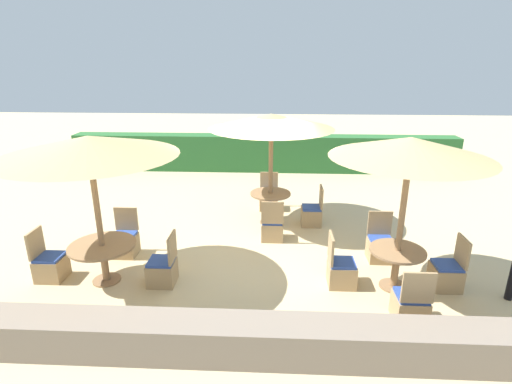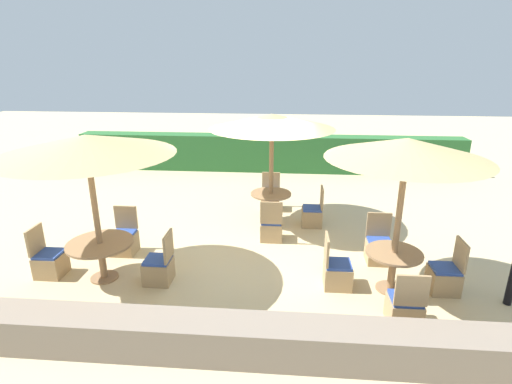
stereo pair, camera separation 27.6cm
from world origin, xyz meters
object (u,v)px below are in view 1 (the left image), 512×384
object	(u,v)px
parasol_front_right	(411,148)
round_table_center	(270,200)
patio_chair_front_left_east	(163,270)
patio_chair_front_left_west	(50,265)
patio_chair_front_right_north	(380,247)
parasol_front_left	(89,147)
patio_chair_center_east	(312,214)
patio_chair_front_right_south	(410,306)
round_table_front_left	(103,252)
parasol_center	(271,122)
round_table_front_right	(396,259)
patio_chair_center_south	(272,228)
patio_chair_front_right_east	(447,274)
patio_chair_front_right_west	(341,271)
patio_chair_front_left_north	(125,242)
patio_chair_center_north	(269,199)

from	to	relation	value
parasol_front_right	round_table_center	bearing A→B (deg)	128.85
patio_chair_front_left_east	parasol_front_right	world-z (taller)	parasol_front_right
patio_chair_front_left_west	parasol_front_right	bearing A→B (deg)	90.20
patio_chair_front_left_west	patio_chair_front_right_north	world-z (taller)	same
parasol_front_left	patio_chair_center_east	distance (m)	5.14
patio_chair_front_right_south	round_table_center	bearing A→B (deg)	120.42
round_table_front_left	parasol_center	bearing A→B (deg)	43.91
parasol_front_left	patio_chair_front_left_west	distance (m)	2.37
parasol_front_left	round_table_front_right	bearing A→B (deg)	0.59
patio_chair_front_left_east	patio_chair_center_south	xyz separation A→B (m)	(1.87, 1.86, 0.00)
patio_chair_front_right_east	round_table_center	bearing A→B (deg)	48.85
patio_chair_front_left_west	patio_chair_center_south	bearing A→B (deg)	114.82
parasol_center	round_table_front_left	bearing A→B (deg)	-136.09
patio_chair_front_right_east	patio_chair_front_right_south	world-z (taller)	same
patio_chair_front_right_east	patio_chair_front_right_west	size ratio (longest dim) A/B	1.00
patio_chair_front_left_west	patio_chair_front_right_east	distance (m)	6.88
round_table_front_left	patio_chair_front_left_west	bearing A→B (deg)	178.25
patio_chair_front_left_east	patio_chair_front_right_east	world-z (taller)	same
parasol_front_right	patio_chair_front_right_south	bearing A→B (deg)	-92.00
patio_chair_front_left_east	round_table_front_right	world-z (taller)	patio_chair_front_left_east
patio_chair_front_right_south	parasol_front_left	bearing A→B (deg)	169.84
patio_chair_front_right_north	patio_chair_front_right_west	bearing A→B (deg)	46.71
round_table_center	patio_chair_front_right_south	bearing A→B (deg)	-59.58
patio_chair_front_right_west	parasol_center	world-z (taller)	parasol_center
parasol_center	patio_chair_center_east	xyz separation A→B (m)	(0.98, -0.04, -2.14)
patio_chair_front_right_south	patio_chair_center_east	distance (m)	3.76
patio_chair_center_east	round_table_center	bearing A→B (deg)	87.39
patio_chair_front_right_south	patio_chair_center_south	xyz separation A→B (m)	(-2.07, 2.73, 0.00)
patio_chair_front_left_north	parasol_front_right	world-z (taller)	parasol_front_right
round_table_front_right	patio_chair_front_right_north	world-z (taller)	patio_chair_front_right_north
patio_chair_front_right_north	patio_chair_center_east	distance (m)	2.02
parasol_front_right	patio_chair_front_right_north	size ratio (longest dim) A/B	2.79
patio_chair_front_left_north	patio_chair_center_south	xyz separation A→B (m)	(2.91, 0.84, 0.00)
round_table_front_left	patio_chair_front_right_south	distance (m)	5.05
patio_chair_front_right_north	patio_chair_center_north	size ratio (longest dim) A/B	1.00
parasol_front_right	patio_chair_front_right_east	xyz separation A→B (m)	(0.88, 0.03, -2.16)
patio_chair_front_left_east	patio_chair_front_right_west	bearing A→B (deg)	-88.02
parasol_front_right	patio_chair_center_south	distance (m)	3.50
patio_chair_front_right_east	patio_chair_front_right_west	world-z (taller)	same
round_table_front_left	patio_chair_front_right_east	bearing A→B (deg)	0.76
parasol_front_left	parasol_front_right	size ratio (longest dim) A/B	1.09
patio_chair_front_right_east	patio_chair_center_south	bearing A→B (deg)	59.45
round_table_front_left	patio_chair_center_south	bearing A→B (deg)	32.35
patio_chair_front_right_east	patio_chair_center_south	world-z (taller)	same
patio_chair_front_left_north	patio_chair_front_right_west	size ratio (longest dim) A/B	1.00
patio_chair_front_right_west	patio_chair_center_north	size ratio (longest dim) A/B	1.00
round_table_front_left	patio_chair_front_right_south	world-z (taller)	patio_chair_front_right_south
patio_chair_center_north	patio_chair_center_south	xyz separation A→B (m)	(0.11, -1.84, 0.00)
patio_chair_front_right_west	patio_chair_front_right_north	bearing A→B (deg)	136.71
patio_chair_front_left_east	patio_chair_front_right_west	world-z (taller)	same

